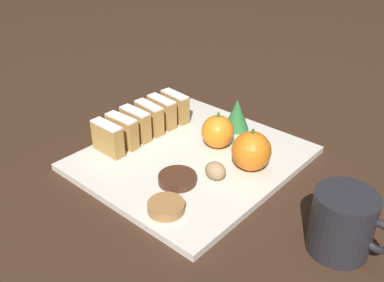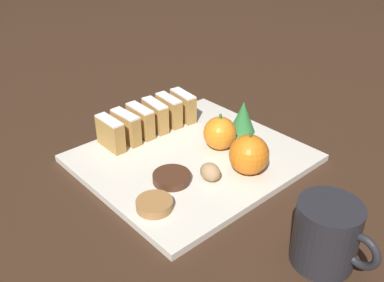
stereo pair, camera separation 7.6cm
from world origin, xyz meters
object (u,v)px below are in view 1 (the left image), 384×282
Objects in this scene: chocolate_cookie at (177,179)px; walnut at (215,171)px; orange_far at (218,132)px; orange_near at (251,151)px; coffee_mug at (343,223)px.

walnut is at bearing 51.49° from chocolate_cookie.
orange_far reaches higher than walnut.
walnut is at bearing -53.54° from orange_far.
chocolate_cookie is at bearing -80.14° from orange_far.
orange_far is at bearing 166.86° from orange_near.
orange_far is 1.87× the size of walnut.
orange_far is 0.61× the size of coffee_mug.
chocolate_cookie is (-0.07, -0.11, -0.03)m from orange_near.
orange_near is at bearing 60.21° from chocolate_cookie.
walnut is 0.59× the size of chocolate_cookie.
chocolate_cookie is 0.27m from coffee_mug.
coffee_mug is (0.29, -0.09, 0.00)m from orange_far.
orange_near is 0.13m from chocolate_cookie.
walnut is 0.32× the size of coffee_mug.
coffee_mug is at bearing -17.96° from orange_far.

